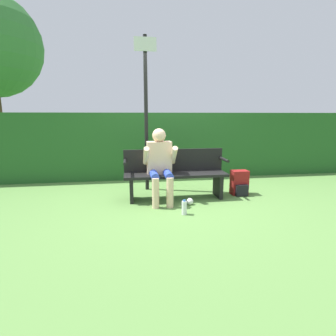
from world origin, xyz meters
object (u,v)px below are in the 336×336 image
(person_seated, at_px, (160,162))
(signpost, at_px, (146,107))
(park_bench, at_px, (175,173))
(water_bottle, at_px, (184,208))
(backpack, at_px, (240,183))
(parked_car, at_px, (194,127))

(person_seated, bearing_deg, signpost, 103.43)
(person_seated, bearing_deg, park_bench, 23.71)
(water_bottle, xyz_separation_m, signpost, (-0.44, 1.40, 1.47))
(backpack, bearing_deg, person_seated, -175.20)
(person_seated, height_order, water_bottle, person_seated)
(backpack, relative_size, parked_car, 0.10)
(park_bench, height_order, parked_car, parked_car)
(park_bench, height_order, water_bottle, park_bench)
(park_bench, xyz_separation_m, signpost, (-0.45, 0.58, 1.13))
(backpack, bearing_deg, parked_car, 79.53)
(signpost, bearing_deg, park_bench, -52.48)
(park_bench, height_order, signpost, signpost)
(person_seated, distance_m, water_bottle, 0.94)
(person_seated, relative_size, parked_car, 0.26)
(water_bottle, xyz_separation_m, parked_car, (3.63, 13.99, 0.52))
(person_seated, xyz_separation_m, backpack, (1.47, 0.12, -0.46))
(person_seated, xyz_separation_m, water_bottle, (0.27, -0.70, -0.57))
(person_seated, distance_m, backpack, 1.54)
(backpack, distance_m, parked_car, 13.40)
(signpost, xyz_separation_m, parked_car, (4.07, 12.59, -0.95))
(parked_car, bearing_deg, person_seated, -86.07)
(parked_car, bearing_deg, signpost, -87.63)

